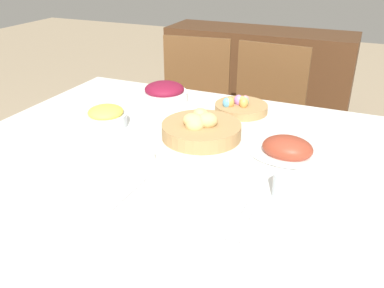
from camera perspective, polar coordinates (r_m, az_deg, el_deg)
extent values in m
cube|color=silver|center=(1.68, 1.65, -12.07)|extent=(1.72, 1.12, 0.77)
cylinder|color=brown|center=(2.36, 2.55, -4.85)|extent=(0.03, 0.03, 0.43)
cylinder|color=brown|center=(2.25, 11.59, -7.13)|extent=(0.03, 0.03, 0.43)
cylinder|color=brown|center=(2.67, 6.13, -1.03)|extent=(0.03, 0.03, 0.43)
cylinder|color=brown|center=(2.57, 14.15, -2.84)|extent=(0.03, 0.03, 0.43)
cube|color=brown|center=(2.35, 8.97, 0.96)|extent=(0.45, 0.45, 0.02)
cube|color=brown|center=(2.44, 10.99, 8.10)|extent=(0.42, 0.05, 0.48)
cylinder|color=brown|center=(2.48, -6.31, -3.36)|extent=(0.03, 0.03, 0.43)
cylinder|color=brown|center=(2.37, 2.44, -4.70)|extent=(0.03, 0.03, 0.43)
cylinder|color=brown|center=(2.79, -3.30, 0.38)|extent=(0.03, 0.03, 0.43)
cylinder|color=brown|center=(2.70, 4.48, -0.64)|extent=(0.03, 0.03, 0.43)
cube|color=brown|center=(2.48, -0.70, 2.67)|extent=(0.47, 0.47, 0.02)
cube|color=brown|center=(2.57, 0.61, 9.52)|extent=(0.42, 0.07, 0.48)
cube|color=#4C2D19|center=(3.35, 9.06, 8.40)|extent=(1.43, 0.44, 0.85)
cylinder|color=#AD8451|center=(1.53, 1.33, 1.90)|extent=(0.30, 0.30, 0.06)
ellipsoid|color=tan|center=(1.52, 1.25, 3.89)|extent=(0.07, 0.08, 0.06)
ellipsoid|color=tan|center=(1.49, 0.18, 3.36)|extent=(0.08, 0.07, 0.05)
ellipsoid|color=tan|center=(1.50, 2.14, 3.34)|extent=(0.10, 0.10, 0.06)
ellipsoid|color=tan|center=(1.52, 1.09, 3.91)|extent=(0.08, 0.08, 0.06)
ellipsoid|color=tan|center=(1.49, 0.41, 2.72)|extent=(0.10, 0.10, 0.06)
ellipsoid|color=tan|center=(1.52, 1.37, 3.12)|extent=(0.09, 0.09, 0.05)
cylinder|color=#AD8451|center=(1.78, 6.92, 5.03)|extent=(0.23, 0.23, 0.03)
ellipsoid|color=#F29E4C|center=(1.75, 7.27, 5.71)|extent=(0.04, 0.04, 0.05)
ellipsoid|color=#B27AD1|center=(1.77, 6.55, 6.12)|extent=(0.04, 0.04, 0.05)
ellipsoid|color=#F29E4C|center=(1.77, 6.99, 6.01)|extent=(0.04, 0.04, 0.05)
ellipsoid|color=#7FCC7A|center=(1.76, 7.37, 5.86)|extent=(0.04, 0.04, 0.05)
ellipsoid|color=#F29E4C|center=(1.75, 5.37, 5.85)|extent=(0.04, 0.04, 0.05)
ellipsoid|color=#60B2E0|center=(1.74, 4.89, 5.79)|extent=(0.03, 0.03, 0.04)
ellipsoid|color=pink|center=(1.78, 7.48, 6.09)|extent=(0.03, 0.03, 0.04)
ellipsoid|color=white|center=(1.43, 13.14, -1.52)|extent=(0.27, 0.19, 0.01)
ellipsoid|color=#963A26|center=(1.42, 13.25, -0.54)|extent=(0.17, 0.13, 0.08)
cylinder|color=white|center=(1.90, -3.87, 6.70)|extent=(0.21, 0.21, 0.05)
ellipsoid|color=maroon|center=(1.89, -3.90, 7.69)|extent=(0.18, 0.18, 0.06)
cylinder|color=silver|center=(1.66, -11.91, 3.32)|extent=(0.16, 0.16, 0.05)
ellipsoid|color=#F4DB4C|center=(1.65, -12.02, 4.42)|extent=(0.14, 0.14, 0.05)
cylinder|color=white|center=(1.14, -1.77, -8.59)|extent=(0.27, 0.27, 0.01)
cube|color=#B7B7BC|center=(1.21, -8.79, -6.85)|extent=(0.02, 0.18, 0.00)
cube|color=#B7B7BC|center=(1.10, 6.07, -10.57)|extent=(0.02, 0.18, 0.00)
cube|color=#B7B7BC|center=(1.09, 7.60, -10.91)|extent=(0.02, 0.18, 0.00)
cylinder|color=silver|center=(1.20, 12.81, -5.70)|extent=(0.07, 0.07, 0.07)
cube|color=white|center=(1.37, -8.05, -1.83)|extent=(0.11, 0.07, 0.03)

